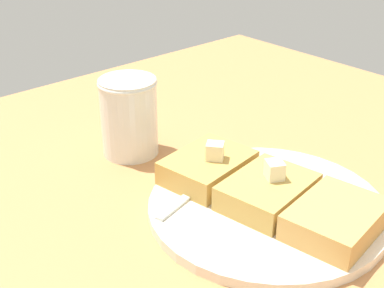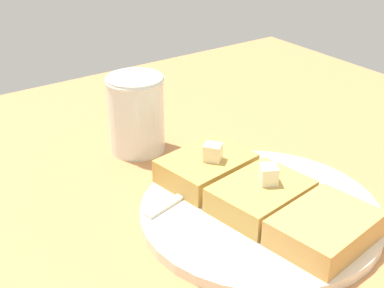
# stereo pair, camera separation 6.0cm
# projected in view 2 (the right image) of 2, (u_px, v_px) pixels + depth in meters

# --- Properties ---
(table_surface) EXTENTS (0.97, 0.97, 0.03)m
(table_surface) POSITION_uv_depth(u_px,v_px,m) (242.00, 234.00, 0.55)
(table_surface) COLOR #BC7D49
(table_surface) RESTS_ON ground
(plate) EXTENTS (0.25, 0.25, 0.01)m
(plate) POSITION_uv_depth(u_px,v_px,m) (259.00, 211.00, 0.55)
(plate) COLOR silver
(plate) RESTS_ON table_surface
(toast_slice_left) EXTENTS (0.09, 0.11, 0.03)m
(toast_slice_left) POSITION_uv_depth(u_px,v_px,m) (206.00, 168.00, 0.59)
(toast_slice_left) COLOR #C39647
(toast_slice_left) RESTS_ON plate
(toast_slice_middle) EXTENTS (0.09, 0.11, 0.03)m
(toast_slice_middle) POSITION_uv_depth(u_px,v_px,m) (260.00, 196.00, 0.54)
(toast_slice_middle) COLOR tan
(toast_slice_middle) RESTS_ON plate
(toast_slice_right) EXTENTS (0.09, 0.11, 0.03)m
(toast_slice_right) POSITION_uv_depth(u_px,v_px,m) (325.00, 229.00, 0.49)
(toast_slice_right) COLOR tan
(toast_slice_right) RESTS_ON plate
(butter_pat_primary) EXTENTS (0.03, 0.02, 0.02)m
(butter_pat_primary) POSITION_uv_depth(u_px,v_px,m) (213.00, 152.00, 0.58)
(butter_pat_primary) COLOR #F3E5B5
(butter_pat_primary) RESTS_ON toast_slice_left
(butter_pat_secondary) EXTENTS (0.02, 0.02, 0.02)m
(butter_pat_secondary) POSITION_uv_depth(u_px,v_px,m) (268.00, 174.00, 0.53)
(butter_pat_secondary) COLOR #F1EBC7
(butter_pat_secondary) RESTS_ON toast_slice_middle
(fork) EXTENTS (0.05, 0.16, 0.00)m
(fork) POSITION_uv_depth(u_px,v_px,m) (206.00, 181.00, 0.59)
(fork) COLOR silver
(fork) RESTS_ON plate
(syrup_jar) EXTENTS (0.07, 0.07, 0.10)m
(syrup_jar) POSITION_uv_depth(u_px,v_px,m) (136.00, 118.00, 0.66)
(syrup_jar) COLOR #592608
(syrup_jar) RESTS_ON table_surface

